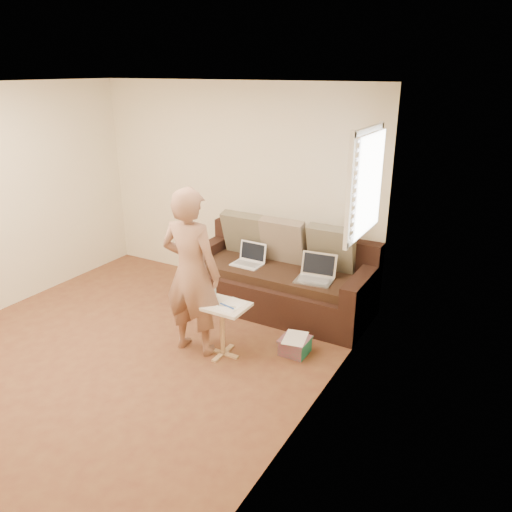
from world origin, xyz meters
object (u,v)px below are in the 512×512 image
object	(u,v)px
laptop_white	(247,265)
drinking_glass	(213,292)
person	(191,272)
striped_box	(295,345)
side_table	(222,329)
laptop_silver	(314,281)
sofa	(279,276)

from	to	relation	value
laptop_white	drinking_glass	bearing A→B (deg)	-77.31
person	striped_box	size ratio (longest dim) A/B	6.06
person	drinking_glass	bearing A→B (deg)	-145.85
person	side_table	bearing A→B (deg)	-173.78
laptop_white	drinking_glass	xyz separation A→B (m)	(0.21, -1.03, 0.11)
laptop_silver	side_table	bearing A→B (deg)	-123.14
laptop_white	striped_box	size ratio (longest dim) A/B	1.25
person	side_table	xyz separation A→B (m)	(0.31, 0.06, -0.58)
laptop_silver	person	distance (m)	1.43
laptop_silver	striped_box	bearing A→B (deg)	-87.90
side_table	striped_box	xyz separation A→B (m)	(0.63, 0.37, -0.19)
striped_box	sofa	bearing A→B (deg)	126.40
sofa	striped_box	distance (m)	1.08
sofa	laptop_white	xyz separation A→B (m)	(-0.38, -0.10, 0.10)
sofa	striped_box	world-z (taller)	sofa
laptop_silver	person	bearing A→B (deg)	-133.70
side_table	sofa	bearing A→B (deg)	89.20
laptop_white	side_table	world-z (taller)	laptop_white
sofa	drinking_glass	world-z (taller)	sofa
laptop_silver	striped_box	distance (m)	0.81
sofa	laptop_silver	distance (m)	0.54
sofa	laptop_silver	xyz separation A→B (m)	(0.51, -0.15, 0.10)
person	drinking_glass	size ratio (longest dim) A/B	14.34
laptop_silver	striped_box	size ratio (longest dim) A/B	1.42
laptop_silver	drinking_glass	distance (m)	1.20
laptop_silver	person	size ratio (longest dim) A/B	0.23
laptop_silver	person	world-z (taller)	person
side_table	drinking_glass	xyz separation A→B (m)	(-0.15, 0.07, 0.34)
laptop_white	striped_box	xyz separation A→B (m)	(0.99, -0.73, -0.43)
side_table	drinking_glass	distance (m)	0.38
drinking_glass	striped_box	world-z (taller)	drinking_glass
striped_box	laptop_white	bearing A→B (deg)	143.65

